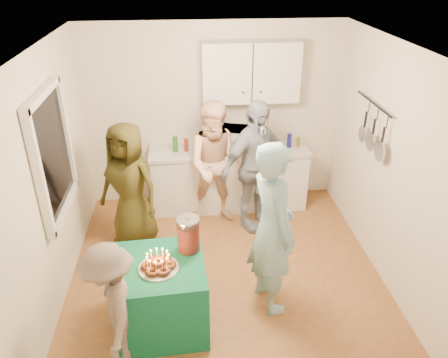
{
  "coord_description": "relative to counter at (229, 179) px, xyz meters",
  "views": [
    {
      "loc": [
        -0.4,
        -3.89,
        3.41
      ],
      "look_at": [
        0.0,
        0.35,
        1.15
      ],
      "focal_mm": 35.0,
      "sensor_mm": 36.0,
      "label": 1
    }
  ],
  "objects": [
    {
      "name": "floor",
      "position": [
        -0.2,
        -1.7,
        -0.43
      ],
      "size": [
        4.0,
        4.0,
        0.0
      ],
      "primitive_type": "plane",
      "color": "brown",
      "rests_on": "ground"
    },
    {
      "name": "ceiling",
      "position": [
        -0.2,
        -1.7,
        2.17
      ],
      "size": [
        4.0,
        4.0,
        0.0
      ],
      "primitive_type": "plane",
      "color": "white",
      "rests_on": "floor"
    },
    {
      "name": "back_wall",
      "position": [
        -0.2,
        0.3,
        0.87
      ],
      "size": [
        3.6,
        3.6,
        0.0
      ],
      "primitive_type": "plane",
      "color": "silver",
      "rests_on": "floor"
    },
    {
      "name": "left_wall",
      "position": [
        -2.0,
        -1.7,
        0.87
      ],
      "size": [
        4.0,
        4.0,
        0.0
      ],
      "primitive_type": "plane",
      "color": "silver",
      "rests_on": "floor"
    },
    {
      "name": "right_wall",
      "position": [
        1.6,
        -1.7,
        0.87
      ],
      "size": [
        4.0,
        4.0,
        0.0
      ],
      "primitive_type": "plane",
      "color": "silver",
      "rests_on": "floor"
    },
    {
      "name": "window_night",
      "position": [
        -1.97,
        -1.4,
        1.12
      ],
      "size": [
        0.04,
        1.0,
        1.2
      ],
      "primitive_type": "cube",
      "color": "black",
      "rests_on": "left_wall"
    },
    {
      "name": "counter",
      "position": [
        0.0,
        0.0,
        0.0
      ],
      "size": [
        2.2,
        0.58,
        0.86
      ],
      "primitive_type": "cube",
      "color": "white",
      "rests_on": "floor"
    },
    {
      "name": "countertop",
      "position": [
        0.0,
        -0.0,
        0.46
      ],
      "size": [
        2.24,
        0.62,
        0.05
      ],
      "primitive_type": "cube",
      "color": "beige",
      "rests_on": "counter"
    },
    {
      "name": "upper_cabinet",
      "position": [
        0.3,
        0.15,
        1.52
      ],
      "size": [
        1.3,
        0.3,
        0.8
      ],
      "primitive_type": "cube",
      "color": "white",
      "rests_on": "back_wall"
    },
    {
      "name": "pot_rack",
      "position": [
        1.52,
        -1.0,
        1.17
      ],
      "size": [
        0.12,
        1.0,
        0.6
      ],
      "primitive_type": "cube",
      "color": "black",
      "rests_on": "right_wall"
    },
    {
      "name": "microwave",
      "position": [
        0.01,
        0.0,
        0.64
      ],
      "size": [
        0.64,
        0.51,
        0.31
      ],
      "primitive_type": "imported",
      "rotation": [
        0.0,
        0.0,
        -0.26
      ],
      "color": "white",
      "rests_on": "countertop"
    },
    {
      "name": "party_table",
      "position": [
        -0.9,
        -2.28,
        -0.05
      ],
      "size": [
        0.9,
        0.9,
        0.76
      ],
      "primitive_type": "cube",
      "rotation": [
        0.0,
        0.0,
        0.06
      ],
      "color": "#0E5E3D",
      "rests_on": "floor"
    },
    {
      "name": "donut_cake",
      "position": [
        -0.91,
        -2.34,
        0.42
      ],
      "size": [
        0.38,
        0.38,
        0.18
      ],
      "primitive_type": null,
      "color": "#381C0C",
      "rests_on": "party_table"
    },
    {
      "name": "punch_jar",
      "position": [
        -0.62,
        -2.07,
        0.5
      ],
      "size": [
        0.22,
        0.22,
        0.34
      ],
      "primitive_type": "cylinder",
      "color": "red",
      "rests_on": "party_table"
    },
    {
      "name": "man_birthday",
      "position": [
        0.21,
        -2.05,
        0.51
      ],
      "size": [
        0.62,
        0.78,
        1.88
      ],
      "primitive_type": "imported",
      "rotation": [
        0.0,
        0.0,
        1.85
      ],
      "color": "#90C0D1",
      "rests_on": "floor"
    },
    {
      "name": "woman_back_left",
      "position": [
        -1.32,
        -0.78,
        0.38
      ],
      "size": [
        0.95,
        0.83,
        1.63
      ],
      "primitive_type": "imported",
      "rotation": [
        0.0,
        0.0,
        -0.49
      ],
      "color": "brown",
      "rests_on": "floor"
    },
    {
      "name": "woman_back_center",
      "position": [
        -0.2,
        -0.4,
        0.43
      ],
      "size": [
        0.89,
        0.71,
        1.73
      ],
      "primitive_type": "imported",
      "rotation": [
        0.0,
        0.0,
        -0.07
      ],
      "color": "#FFA885",
      "rests_on": "floor"
    },
    {
      "name": "woman_back_right",
      "position": [
        0.27,
        -0.57,
        0.46
      ],
      "size": [
        1.12,
        0.93,
        1.79
      ],
      "primitive_type": "imported",
      "rotation": [
        0.0,
        0.0,
        0.56
      ],
      "color": "#101F38",
      "rests_on": "floor"
    },
    {
      "name": "child_near_left",
      "position": [
        -1.31,
        -2.66,
        0.2
      ],
      "size": [
        0.63,
        0.9,
        1.26
      ],
      "primitive_type": "imported",
      "rotation": [
        0.0,
        0.0,
        -1.36
      ],
      "color": "#60544D",
      "rests_on": "floor"
    }
  ]
}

